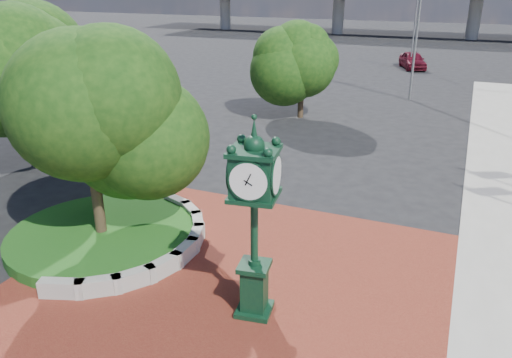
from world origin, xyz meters
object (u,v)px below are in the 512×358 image
object	(u,v)px
street_lamp_near	(421,21)
street_lamp_far	(418,19)
parked_car	(413,60)
post_clock	(254,213)

from	to	relation	value
street_lamp_near	street_lamp_far	size ratio (longest dim) A/B	1.16
street_lamp_near	street_lamp_far	bearing A→B (deg)	96.92
street_lamp_near	street_lamp_far	xyz separation A→B (m)	(-1.64, 13.54, -0.77)
parked_car	post_clock	bearing A→B (deg)	-109.52
street_lamp_near	parked_car	bearing A→B (deg)	96.91
street_lamp_far	post_clock	bearing A→B (deg)	-88.73
parked_car	street_lamp_far	bearing A→B (deg)	-104.18
parked_car	street_lamp_far	world-z (taller)	street_lamp_far
parked_car	street_lamp_far	size ratio (longest dim) A/B	0.59
post_clock	street_lamp_near	world-z (taller)	street_lamp_near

